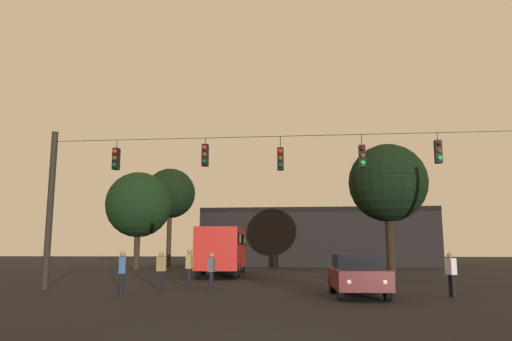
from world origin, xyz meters
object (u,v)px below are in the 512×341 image
at_px(pedestrian_trailing, 122,270).
at_px(car_near_right, 357,274).
at_px(tree_behind_building, 139,205).
at_px(pedestrian_crossing_right, 189,266).
at_px(tree_right_far, 170,194).
at_px(pedestrian_near_bus, 451,272).
at_px(tree_left_silhouette, 388,183).
at_px(city_bus, 224,247).
at_px(pedestrian_crossing_left, 211,269).
at_px(pedestrian_crossing_center, 161,269).

bearing_deg(pedestrian_trailing, car_near_right, 4.33).
xyz_separation_m(car_near_right, tree_behind_building, (-16.48, 22.96, 4.80)).
xyz_separation_m(pedestrian_crossing_right, tree_behind_building, (-9.43, 19.87, 4.61)).
height_order(pedestrian_crossing_right, tree_right_far, tree_right_far).
relative_size(pedestrian_near_bus, tree_behind_building, 0.19).
bearing_deg(pedestrian_trailing, tree_left_silhouette, 42.53).
height_order(city_bus, pedestrian_trailing, city_bus).
distance_m(city_bus, pedestrian_near_bus, 17.78).
distance_m(car_near_right, tree_left_silhouette, 11.48).
distance_m(car_near_right, tree_right_far, 32.94).
distance_m(city_bus, pedestrian_crossing_right, 11.21).
bearing_deg(city_bus, pedestrian_near_bus, -52.72).
height_order(pedestrian_crossing_left, pedestrian_crossing_center, pedestrian_crossing_center).
height_order(city_bus, pedestrian_crossing_right, city_bus).
bearing_deg(city_bus, pedestrian_crossing_center, -92.75).
height_order(car_near_right, pedestrian_near_bus, pedestrian_near_bus).
bearing_deg(pedestrian_crossing_left, pedestrian_trailing, -137.69).
relative_size(city_bus, tree_left_silhouette, 1.43).
bearing_deg(pedestrian_trailing, pedestrian_crossing_right, 66.02).
relative_size(tree_behind_building, tree_right_far, 0.87).
height_order(car_near_right, pedestrian_crossing_center, pedestrian_crossing_center).
distance_m(pedestrian_crossing_center, tree_behind_building, 23.25).
bearing_deg(pedestrian_crossing_left, pedestrian_crossing_right, 137.17).
distance_m(city_bus, pedestrian_trailing, 15.01).
bearing_deg(pedestrian_near_bus, pedestrian_crossing_right, 164.18).
bearing_deg(city_bus, pedestrian_trailing, -95.16).
relative_size(pedestrian_near_bus, pedestrian_trailing, 0.97).
bearing_deg(car_near_right, tree_behind_building, 125.66).
bearing_deg(tree_left_silhouette, pedestrian_crossing_center, -143.07).
bearing_deg(pedestrian_near_bus, tree_left_silhouette, 92.51).
bearing_deg(pedestrian_near_bus, pedestrian_trailing, -176.27).
xyz_separation_m(tree_behind_building, tree_right_far, (1.26, 5.55, 1.59)).
bearing_deg(car_near_right, pedestrian_crossing_right, 156.34).
bearing_deg(pedestrian_crossing_center, pedestrian_crossing_left, 3.36).
height_order(car_near_right, tree_right_far, tree_right_far).
xyz_separation_m(city_bus, car_near_right, (7.36, -14.26, -1.07)).
bearing_deg(tree_behind_building, car_near_right, -54.34).
xyz_separation_m(pedestrian_near_bus, tree_right_far, (-18.60, 28.38, 6.28)).
height_order(car_near_right, tree_behind_building, tree_behind_building).
xyz_separation_m(city_bus, pedestrian_crossing_center, (-0.60, -12.42, -0.96)).
bearing_deg(tree_right_far, tree_left_silhouette, -45.47).
bearing_deg(pedestrian_trailing, pedestrian_crossing_center, 73.26).
distance_m(pedestrian_crossing_left, pedestrian_near_bus, 9.40).
xyz_separation_m(car_near_right, pedestrian_trailing, (-8.71, -0.66, 0.14)).
bearing_deg(pedestrian_crossing_right, pedestrian_trailing, -113.98).
bearing_deg(tree_behind_building, pedestrian_crossing_left, -63.12).
xyz_separation_m(car_near_right, pedestrian_crossing_right, (-7.04, 3.09, 0.19)).
bearing_deg(tree_left_silhouette, pedestrian_near_bus, -87.49).
relative_size(city_bus, tree_right_far, 1.15).
relative_size(pedestrian_near_bus, tree_left_silhouette, 0.21).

